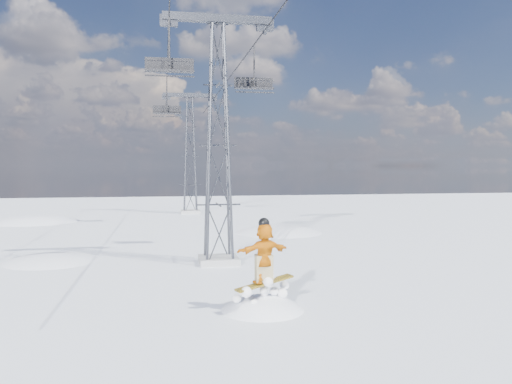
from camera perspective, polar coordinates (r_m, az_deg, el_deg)
ground at (r=15.78m, az=-4.04°, el=-13.76°), size 120.00×120.00×0.00m
snow_terrain at (r=39.04m, az=-15.06°, el=-18.34°), size 39.00×37.00×22.00m
lift_tower_near at (r=23.17m, az=-4.35°, el=5.27°), size 5.20×1.80×11.43m
lift_tower_far at (r=48.09m, az=-7.54°, el=4.07°), size 5.20×1.80×11.43m
haul_cables at (r=35.17m, az=-6.44°, el=13.30°), size 4.46×51.00×0.06m
snowboarder_jump at (r=16.73m, az=0.76°, el=-18.60°), size 4.40×4.40×6.90m
lift_chair_near at (r=22.15m, az=-9.86°, el=14.01°), size 2.07×0.59×2.57m
lift_chair_mid at (r=26.64m, az=-0.23°, el=12.23°), size 2.04×0.59×2.53m
lift_chair_far at (r=38.77m, az=-10.13°, el=9.16°), size 2.13×0.61×2.64m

